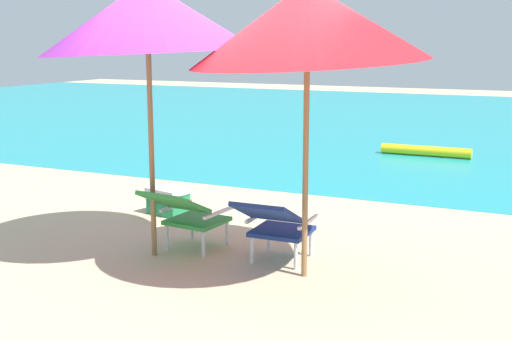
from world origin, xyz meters
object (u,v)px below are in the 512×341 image
at_px(beach_umbrella_left, 147,17).
at_px(lounge_chair_right, 275,223).
at_px(cooler_box, 168,201).
at_px(lounge_chair_left, 187,213).
at_px(beach_umbrella_right, 308,23).
at_px(swim_buoy, 426,151).

bearing_deg(beach_umbrella_left, lounge_chair_right, 10.54).
bearing_deg(cooler_box, lounge_chair_left, -50.87).
bearing_deg(lounge_chair_right, beach_umbrella_right, -24.43).
bearing_deg(beach_umbrella_left, cooler_box, 117.18).
relative_size(lounge_chair_right, cooler_box, 1.66).
distance_m(beach_umbrella_left, cooler_box, 2.61).
relative_size(swim_buoy, cooler_box, 3.01).
xyz_separation_m(beach_umbrella_left, beach_umbrella_right, (1.53, 0.06, -0.07)).
bearing_deg(lounge_chair_right, cooler_box, 148.39).
bearing_deg(beach_umbrella_left, swim_buoy, 78.96).
height_order(swim_buoy, cooler_box, cooler_box).
relative_size(lounge_chair_right, beach_umbrella_left, 0.34).
height_order(lounge_chair_right, cooler_box, lounge_chair_right).
xyz_separation_m(beach_umbrella_right, cooler_box, (-2.24, 1.32, -2.03)).
bearing_deg(cooler_box, swim_buoy, 69.37).
bearing_deg(beach_umbrella_right, beach_umbrella_left, -177.73).
bearing_deg(swim_buoy, cooler_box, -110.63).
height_order(swim_buoy, beach_umbrella_right, beach_umbrella_right).
height_order(swim_buoy, beach_umbrella_left, beach_umbrella_left).
relative_size(beach_umbrella_left, cooler_box, 4.94).
relative_size(lounge_chair_left, beach_umbrella_right, 0.32).
distance_m(beach_umbrella_right, cooler_box, 3.30).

